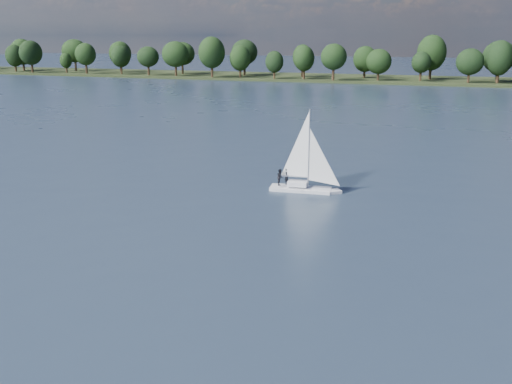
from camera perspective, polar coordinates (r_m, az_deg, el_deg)
ground at (r=110.35m, az=5.45°, el=6.95°), size 700.00×700.00×0.00m
far_shore at (r=220.23m, az=12.47°, el=10.87°), size 660.00×40.00×1.50m
sailboat at (r=60.56m, az=4.58°, el=2.44°), size 7.13×2.55×9.19m
treeline at (r=215.78m, az=12.84°, el=12.92°), size 562.04×73.57×18.00m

